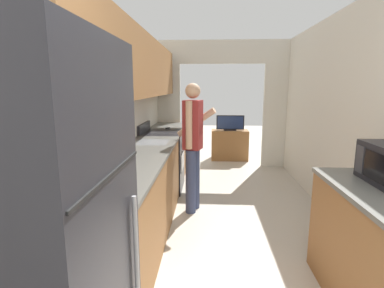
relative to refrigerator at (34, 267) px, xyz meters
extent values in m
cube|color=silver|center=(-0.37, 1.64, 0.35)|extent=(0.06, 7.84, 2.50)
cube|color=brown|center=(-0.18, 2.62, 0.96)|extent=(0.32, 4.45, 0.75)
cube|color=silver|center=(-0.21, 4.99, 0.12)|extent=(0.65, 0.06, 2.05)
cube|color=silver|center=(2.10, 4.99, 0.12)|extent=(0.65, 0.06, 2.05)
cube|color=silver|center=(0.94, 4.99, 1.37)|extent=(2.96, 0.06, 0.45)
cube|color=brown|center=(-0.04, 1.78, -0.46)|extent=(0.60, 2.76, 0.88)
cube|color=#565651|center=(-0.04, 1.77, -0.01)|extent=(0.62, 2.77, 0.03)
cube|color=brown|center=(-0.04, 4.39, -0.46)|extent=(0.60, 0.92, 0.88)
cube|color=#565651|center=(-0.04, 4.40, -0.01)|extent=(0.62, 0.93, 0.03)
cube|color=#9EA3A8|center=(-0.04, 2.70, 0.01)|extent=(0.42, 0.44, 0.00)
cube|color=black|center=(0.00, 0.00, 0.00)|extent=(0.68, 0.75, 1.80)
cube|color=black|center=(0.34, 0.00, 0.40)|extent=(0.01, 0.72, 0.01)
cylinder|color=#99999E|center=(0.36, 0.24, -0.14)|extent=(0.02, 0.02, 0.72)
cube|color=black|center=(-0.03, 3.54, -0.45)|extent=(0.62, 0.77, 0.91)
cube|color=black|center=(0.29, 3.54, -0.45)|extent=(0.01, 0.53, 0.27)
cylinder|color=#B7B7BC|center=(0.31, 3.54, -0.22)|extent=(0.02, 0.62, 0.02)
cube|color=black|center=(-0.32, 3.54, 0.08)|extent=(0.04, 0.77, 0.14)
cylinder|color=#232328|center=(0.10, 3.37, 0.01)|extent=(0.16, 0.16, 0.01)
cylinder|color=#232328|center=(0.10, 3.71, 0.01)|extent=(0.16, 0.16, 0.01)
cylinder|color=#232328|center=(-0.15, 3.37, 0.01)|extent=(0.16, 0.16, 0.01)
cylinder|color=#232328|center=(-0.15, 3.71, 0.01)|extent=(0.16, 0.16, 0.01)
cylinder|color=#384266|center=(0.47, 2.61, -0.49)|extent=(0.16, 0.16, 0.83)
cylinder|color=#384266|center=(0.52, 2.78, -0.49)|extent=(0.16, 0.16, 0.83)
cube|color=maroon|center=(0.49, 2.70, 0.24)|extent=(0.26, 0.26, 0.62)
cylinder|color=#DBAD89|center=(0.45, 2.56, 0.25)|extent=(0.10, 0.10, 0.59)
cylinder|color=#DBAD89|center=(0.53, 2.84, 0.25)|extent=(0.53, 0.22, 0.40)
sphere|color=#DBAD89|center=(0.49, 2.70, 0.66)|extent=(0.19, 0.19, 0.19)
cube|color=black|center=(1.87, 1.04, 0.16)|extent=(0.01, 0.32, 0.20)
cube|color=#38383D|center=(1.87, 1.28, 0.16)|extent=(0.01, 0.11, 0.21)
cube|color=brown|center=(1.16, 5.56, -0.57)|extent=(0.81, 0.42, 0.66)
cube|color=black|center=(1.16, 5.52, -0.23)|extent=(0.27, 0.16, 0.02)
cube|color=black|center=(1.16, 5.52, -0.06)|extent=(0.60, 0.04, 0.31)
cube|color=navy|center=(1.16, 5.49, -0.06)|extent=(0.56, 0.01, 0.28)
cube|color=#B7B7BC|center=(0.00, 4.11, 0.01)|extent=(0.12, 0.21, 0.00)
cube|color=black|center=(0.00, 3.95, 0.02)|extent=(0.07, 0.11, 0.02)
camera|label=1|loc=(0.70, -1.05, 0.71)|focal=28.00mm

